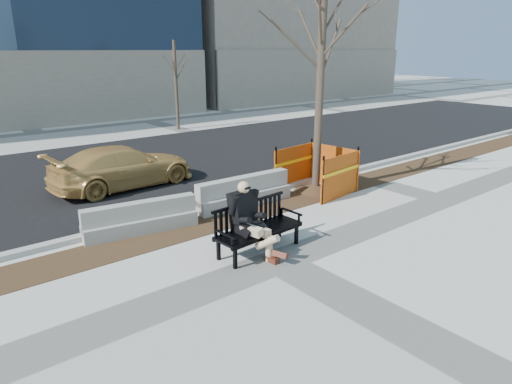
# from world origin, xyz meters

# --- Properties ---
(ground) EXTENTS (120.00, 120.00, 0.00)m
(ground) POSITION_xyz_m (0.00, 0.00, 0.00)
(ground) COLOR beige
(ground) RESTS_ON ground
(mulch_strip) EXTENTS (40.00, 1.20, 0.02)m
(mulch_strip) POSITION_xyz_m (0.00, 2.60, 0.00)
(mulch_strip) COLOR #47301C
(mulch_strip) RESTS_ON ground
(asphalt_street) EXTENTS (60.00, 10.40, 0.01)m
(asphalt_street) POSITION_xyz_m (0.00, 8.80, 0.00)
(asphalt_street) COLOR black
(asphalt_street) RESTS_ON ground
(curb) EXTENTS (60.00, 0.25, 0.12)m
(curb) POSITION_xyz_m (0.00, 3.55, 0.06)
(curb) COLOR #9E9B93
(curb) RESTS_ON ground
(bench) EXTENTS (2.05, 0.85, 1.07)m
(bench) POSITION_xyz_m (-0.02, 0.60, 0.00)
(bench) COLOR black
(bench) RESTS_ON ground
(seated_man) EXTENTS (0.75, 1.17, 1.59)m
(seated_man) POSITION_xyz_m (-0.29, 0.64, 0.00)
(seated_man) COLOR black
(seated_man) RESTS_ON ground
(tree_fence) EXTENTS (3.05, 3.05, 6.82)m
(tree_fence) POSITION_xyz_m (3.96, 2.80, 0.00)
(tree_fence) COLOR #D75C13
(tree_fence) RESTS_ON ground
(sedan) EXTENTS (4.51, 2.08, 1.28)m
(sedan) POSITION_xyz_m (-0.32, 6.84, 0.00)
(sedan) COLOR tan
(sedan) RESTS_ON ground
(jersey_barrier_left) EXTENTS (2.67, 0.93, 0.75)m
(jersey_barrier_left) POSITION_xyz_m (-1.50, 3.13, 0.00)
(jersey_barrier_left) COLOR gray
(jersey_barrier_left) RESTS_ON ground
(jersey_barrier_right) EXTENTS (2.88, 0.67, 0.82)m
(jersey_barrier_right) POSITION_xyz_m (1.52, 3.15, 0.00)
(jersey_barrier_right) COLOR #99978F
(jersey_barrier_right) RESTS_ON ground
(far_tree_right) EXTENTS (2.19, 2.19, 4.87)m
(far_tree_right) POSITION_xyz_m (6.16, 15.01, 0.00)
(far_tree_right) COLOR #493D2F
(far_tree_right) RESTS_ON ground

